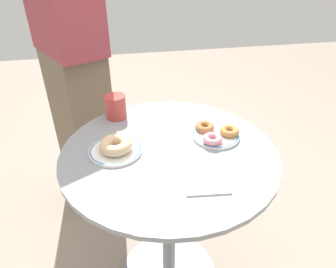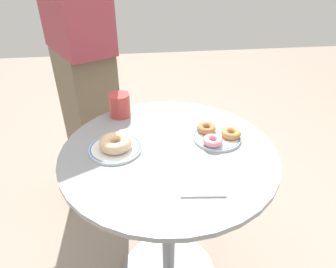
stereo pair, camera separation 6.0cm
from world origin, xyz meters
name	(u,v)px [view 2 (the right image)]	position (x,y,z in m)	size (l,w,h in m)	color
cafe_table	(169,203)	(0.00, 0.00, 0.48)	(0.75, 0.75, 0.74)	gray
plate_left	(116,148)	(-0.18, 0.02, 0.74)	(0.18, 0.18, 0.01)	white
plate_right	(217,137)	(0.18, 0.04, 0.74)	(0.17, 0.17, 0.01)	white
donut_glazed	(116,143)	(-0.18, 0.01, 0.77)	(0.11, 0.11, 0.04)	#E0B789
donut_old_fashioned	(231,133)	(0.23, 0.04, 0.76)	(0.07, 0.07, 0.02)	#BC7F42
donut_cinnamon	(207,128)	(0.15, 0.08, 0.76)	(0.07, 0.07, 0.02)	#A36B3D
donut_pink_frosted	(213,140)	(0.15, 0.00, 0.76)	(0.07, 0.07, 0.02)	pink
paper_napkin	(201,183)	(0.07, -0.19, 0.74)	(0.13, 0.12, 0.01)	white
coffee_mug	(120,105)	(-0.17, 0.27, 0.78)	(0.09, 0.12, 0.09)	#B73D38
person_figure	(82,62)	(-0.35, 0.66, 0.84)	(0.38, 0.45, 1.70)	brown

